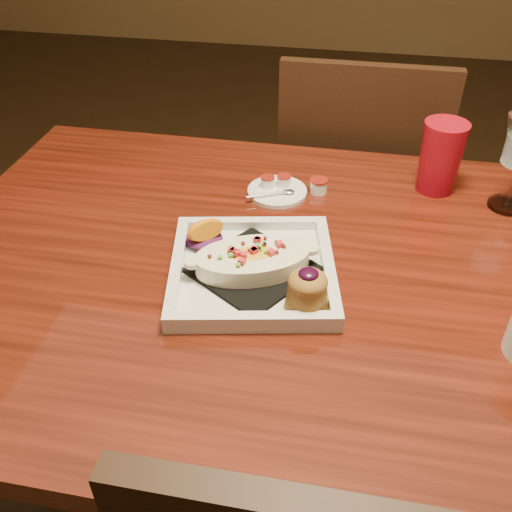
% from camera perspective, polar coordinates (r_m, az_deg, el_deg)
% --- Properties ---
extents(floor, '(7.00, 7.00, 0.00)m').
position_cam_1_polar(floor, '(1.55, 6.36, -23.76)').
color(floor, black).
rests_on(floor, ground).
extents(table, '(1.50, 0.90, 0.75)m').
position_cam_1_polar(table, '(1.03, 8.84, -6.04)').
color(table, maroon).
rests_on(table, floor).
extents(chair_far, '(0.42, 0.42, 0.93)m').
position_cam_1_polar(chair_far, '(1.62, 9.76, 5.50)').
color(chair_far, black).
rests_on(chair_far, floor).
extents(plate, '(0.31, 0.31, 0.08)m').
position_cam_1_polar(plate, '(0.93, 0.18, -1.24)').
color(plate, white).
rests_on(plate, table).
extents(saucer, '(0.12, 0.12, 0.08)m').
position_cam_1_polar(saucer, '(1.16, 2.02, 6.66)').
color(saucer, white).
rests_on(saucer, table).
extents(creamer_loose, '(0.04, 0.04, 0.03)m').
position_cam_1_polar(creamer_loose, '(1.17, 6.28, 7.01)').
color(creamer_loose, white).
rests_on(creamer_loose, table).
extents(red_tumbler, '(0.09, 0.09, 0.14)m').
position_cam_1_polar(red_tumbler, '(1.20, 17.96, 9.37)').
color(red_tumbler, '#AB0C1D').
rests_on(red_tumbler, table).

